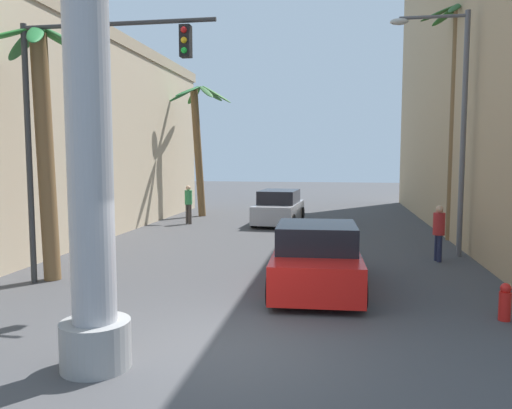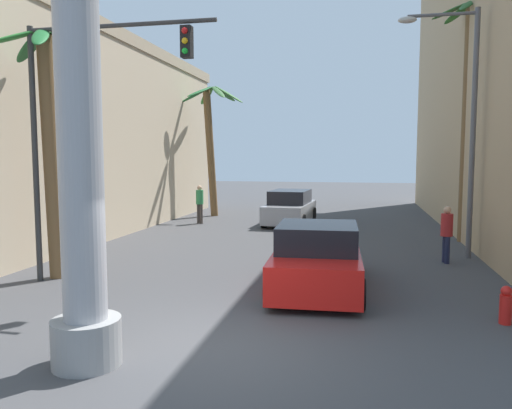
{
  "view_description": "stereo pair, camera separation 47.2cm",
  "coord_description": "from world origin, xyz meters",
  "px_view_note": "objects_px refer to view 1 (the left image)",
  "views": [
    {
      "loc": [
        1.81,
        -7.59,
        3.09
      ],
      "look_at": [
        0.0,
        3.33,
        2.03
      ],
      "focal_mm": 35.0,
      "sensor_mm": 36.0,
      "label": 1
    },
    {
      "loc": [
        2.27,
        -7.5,
        3.09
      ],
      "look_at": [
        0.0,
        3.33,
        2.03
      ],
      "focal_mm": 35.0,
      "sensor_mm": 36.0,
      "label": 2
    }
  ],
  "objects_px": {
    "street_lamp": "(452,111)",
    "palm_tree_far_left": "(199,134)",
    "car_lead": "(316,258)",
    "pedestrian_far_left": "(188,201)",
    "pedestrian_mid_right": "(439,229)",
    "traffic_light_mast": "(81,104)",
    "palm_tree_near_left": "(44,132)",
    "fire_hydrant": "(505,302)",
    "palm_tree_mid_right": "(456,105)",
    "car_far": "(279,208)"
  },
  "relations": [
    {
      "from": "palm_tree_mid_right",
      "to": "palm_tree_far_left",
      "type": "xyz_separation_m",
      "value": [
        -11.29,
        5.6,
        -0.71
      ]
    },
    {
      "from": "car_far",
      "to": "pedestrian_mid_right",
      "type": "height_order",
      "value": "pedestrian_mid_right"
    },
    {
      "from": "car_far",
      "to": "palm_tree_near_left",
      "type": "height_order",
      "value": "palm_tree_near_left"
    },
    {
      "from": "palm_tree_far_left",
      "to": "fire_hydrant",
      "type": "relative_size",
      "value": 9.34
    },
    {
      "from": "car_lead",
      "to": "palm_tree_mid_right",
      "type": "relative_size",
      "value": 0.55
    },
    {
      "from": "palm_tree_far_left",
      "to": "pedestrian_mid_right",
      "type": "xyz_separation_m",
      "value": [
        10.05,
        -9.66,
        -3.28
      ]
    },
    {
      "from": "pedestrian_mid_right",
      "to": "fire_hydrant",
      "type": "xyz_separation_m",
      "value": [
        0.2,
        -5.41,
        -0.61
      ]
    },
    {
      "from": "car_far",
      "to": "pedestrian_mid_right",
      "type": "distance_m",
      "value": 9.4
    },
    {
      "from": "palm_tree_near_left",
      "to": "fire_hydrant",
      "type": "distance_m",
      "value": 10.92
    },
    {
      "from": "car_far",
      "to": "fire_hydrant",
      "type": "xyz_separation_m",
      "value": [
        5.83,
        -12.93,
        -0.38
      ]
    },
    {
      "from": "car_lead",
      "to": "pedestrian_far_left",
      "type": "height_order",
      "value": "pedestrian_far_left"
    },
    {
      "from": "traffic_light_mast",
      "to": "pedestrian_mid_right",
      "type": "height_order",
      "value": "traffic_light_mast"
    },
    {
      "from": "street_lamp",
      "to": "palm_tree_near_left",
      "type": "distance_m",
      "value": 11.64
    },
    {
      "from": "palm_tree_far_left",
      "to": "pedestrian_far_left",
      "type": "distance_m",
      "value": 4.33
    },
    {
      "from": "car_lead",
      "to": "palm_tree_near_left",
      "type": "height_order",
      "value": "palm_tree_near_left"
    },
    {
      "from": "car_lead",
      "to": "traffic_light_mast",
      "type": "bearing_deg",
      "value": -172.77
    },
    {
      "from": "car_lead",
      "to": "fire_hydrant",
      "type": "bearing_deg",
      "value": -26.87
    },
    {
      "from": "car_far",
      "to": "palm_tree_mid_right",
      "type": "height_order",
      "value": "palm_tree_mid_right"
    },
    {
      "from": "palm_tree_near_left",
      "to": "pedestrian_far_left",
      "type": "relative_size",
      "value": 3.52
    },
    {
      "from": "palm_tree_far_left",
      "to": "traffic_light_mast",
      "type": "bearing_deg",
      "value": -85.36
    },
    {
      "from": "fire_hydrant",
      "to": "car_far",
      "type": "bearing_deg",
      "value": 114.27
    },
    {
      "from": "pedestrian_mid_right",
      "to": "traffic_light_mast",
      "type": "bearing_deg",
      "value": -154.42
    },
    {
      "from": "traffic_light_mast",
      "to": "pedestrian_mid_right",
      "type": "bearing_deg",
      "value": 25.58
    },
    {
      "from": "traffic_light_mast",
      "to": "palm_tree_far_left",
      "type": "bearing_deg",
      "value": 94.64
    },
    {
      "from": "palm_tree_mid_right",
      "to": "palm_tree_far_left",
      "type": "distance_m",
      "value": 12.63
    },
    {
      "from": "palm_tree_far_left",
      "to": "pedestrian_far_left",
      "type": "relative_size",
      "value": 3.79
    },
    {
      "from": "car_far",
      "to": "palm_tree_mid_right",
      "type": "distance_m",
      "value": 8.78
    },
    {
      "from": "pedestrian_far_left",
      "to": "fire_hydrant",
      "type": "distance_m",
      "value": 15.74
    },
    {
      "from": "traffic_light_mast",
      "to": "car_lead",
      "type": "relative_size",
      "value": 1.31
    },
    {
      "from": "palm_tree_mid_right",
      "to": "fire_hydrant",
      "type": "height_order",
      "value": "palm_tree_mid_right"
    },
    {
      "from": "street_lamp",
      "to": "traffic_light_mast",
      "type": "distance_m",
      "value": 10.72
    },
    {
      "from": "street_lamp",
      "to": "palm_tree_near_left",
      "type": "bearing_deg",
      "value": -155.31
    },
    {
      "from": "palm_tree_mid_right",
      "to": "fire_hydrant",
      "type": "relative_size",
      "value": 11.93
    },
    {
      "from": "traffic_light_mast",
      "to": "pedestrian_far_left",
      "type": "distance_m",
      "value": 11.54
    },
    {
      "from": "street_lamp",
      "to": "fire_hydrant",
      "type": "height_order",
      "value": "street_lamp"
    },
    {
      "from": "palm_tree_mid_right",
      "to": "street_lamp",
      "type": "bearing_deg",
      "value": -104.1
    },
    {
      "from": "traffic_light_mast",
      "to": "palm_tree_mid_right",
      "type": "distance_m",
      "value": 13.16
    },
    {
      "from": "street_lamp",
      "to": "fire_hydrant",
      "type": "bearing_deg",
      "value": -92.36
    },
    {
      "from": "palm_tree_near_left",
      "to": "palm_tree_far_left",
      "type": "distance_m",
      "value": 13.59
    },
    {
      "from": "traffic_light_mast",
      "to": "palm_tree_near_left",
      "type": "distance_m",
      "value": 1.37
    },
    {
      "from": "pedestrian_far_left",
      "to": "traffic_light_mast",
      "type": "bearing_deg",
      "value": -85.73
    },
    {
      "from": "palm_tree_far_left",
      "to": "car_lead",
      "type": "bearing_deg",
      "value": -63.43
    },
    {
      "from": "pedestrian_far_left",
      "to": "pedestrian_mid_right",
      "type": "bearing_deg",
      "value": -34.78
    },
    {
      "from": "street_lamp",
      "to": "palm_tree_mid_right",
      "type": "bearing_deg",
      "value": 75.9
    },
    {
      "from": "traffic_light_mast",
      "to": "pedestrian_mid_right",
      "type": "distance_m",
      "value": 10.44
    },
    {
      "from": "pedestrian_far_left",
      "to": "palm_tree_mid_right",
      "type": "bearing_deg",
      "value": -13.84
    },
    {
      "from": "street_lamp",
      "to": "palm_tree_far_left",
      "type": "relative_size",
      "value": 1.11
    },
    {
      "from": "traffic_light_mast",
      "to": "pedestrian_mid_right",
      "type": "xyz_separation_m",
      "value": [
        8.92,
        4.27,
        -3.35
      ]
    },
    {
      "from": "car_lead",
      "to": "pedestrian_mid_right",
      "type": "relative_size",
      "value": 2.85
    },
    {
      "from": "car_lead",
      "to": "pedestrian_mid_right",
      "type": "distance_m",
      "value": 4.96
    }
  ]
}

